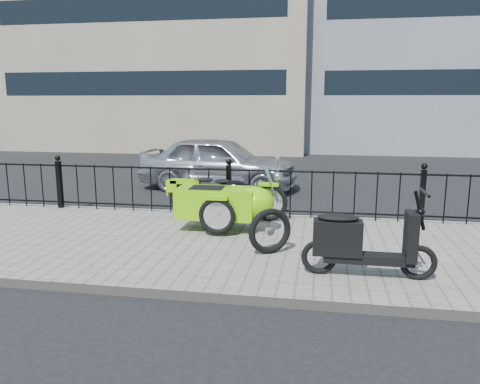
% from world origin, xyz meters
% --- Properties ---
extents(ground, '(120.00, 120.00, 0.00)m').
position_xyz_m(ground, '(0.00, 0.00, 0.00)').
color(ground, black).
rests_on(ground, ground).
extents(sidewalk, '(30.00, 3.80, 0.12)m').
position_xyz_m(sidewalk, '(0.00, -0.50, 0.06)').
color(sidewalk, slate).
rests_on(sidewalk, ground).
extents(curb, '(30.00, 0.10, 0.12)m').
position_xyz_m(curb, '(0.00, 1.44, 0.06)').
color(curb, gray).
rests_on(curb, ground).
extents(iron_fence, '(14.11, 0.11, 1.08)m').
position_xyz_m(iron_fence, '(0.00, 1.30, 0.59)').
color(iron_fence, black).
rests_on(iron_fence, sidewalk).
extents(building_tan, '(14.00, 8.01, 12.00)m').
position_xyz_m(building_tan, '(-6.00, 15.99, 6.00)').
color(building_tan, gray).
rests_on(building_tan, ground).
extents(motorcycle_sidecar, '(2.28, 1.48, 0.98)m').
position_xyz_m(motorcycle_sidecar, '(0.18, 0.34, 0.59)').
color(motorcycle_sidecar, black).
rests_on(motorcycle_sidecar, sidewalk).
extents(scooter, '(1.64, 0.48, 1.11)m').
position_xyz_m(scooter, '(2.20, -1.57, 0.55)').
color(scooter, black).
rests_on(scooter, sidewalk).
extents(spare_tire, '(0.61, 0.44, 0.66)m').
position_xyz_m(spare_tire, '(1.02, -0.88, 0.45)').
color(spare_tire, black).
rests_on(spare_tire, sidewalk).
extents(sedan_car, '(4.18, 1.98, 1.38)m').
position_xyz_m(sedan_car, '(-0.90, 4.47, 0.69)').
color(sedan_car, '#B3B5BB').
rests_on(sedan_car, ground).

